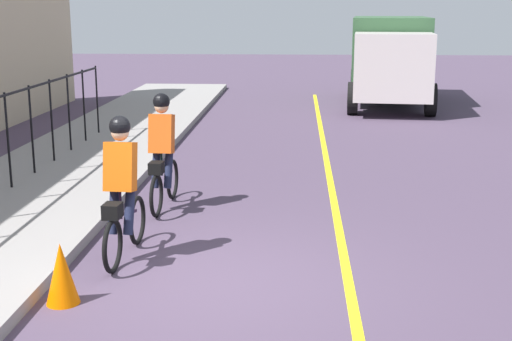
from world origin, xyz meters
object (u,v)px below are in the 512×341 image
(box_truck_background, at_px, (390,56))
(traffic_cone_near, at_px, (62,273))
(cyclist_lead, at_px, (162,152))
(cyclist_follow, at_px, (122,189))

(box_truck_background, distance_m, traffic_cone_near, 17.22)
(cyclist_lead, bearing_deg, traffic_cone_near, 177.01)
(cyclist_lead, distance_m, box_truck_background, 13.60)
(cyclist_follow, bearing_deg, traffic_cone_near, 169.67)
(cyclist_lead, relative_size, box_truck_background, 0.26)
(box_truck_background, height_order, traffic_cone_near, box_truck_background)
(cyclist_lead, height_order, cyclist_follow, same)
(cyclist_follow, height_order, box_truck_background, box_truck_background)
(cyclist_follow, distance_m, traffic_cone_near, 1.53)
(traffic_cone_near, bearing_deg, cyclist_lead, -6.30)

